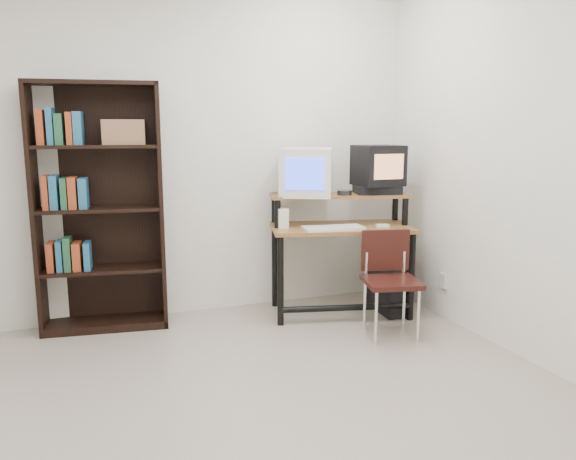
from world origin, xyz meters
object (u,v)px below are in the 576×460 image
object	(u,v)px
crt_tv	(378,165)
pc_tower	(389,287)
bookshelf	(100,206)
crt_monitor	(306,172)
computer_desk	(341,232)
school_chair	(389,272)

from	to	relation	value
crt_tv	pc_tower	xyz separation A→B (m)	(0.06, -0.13, -1.00)
pc_tower	bookshelf	distance (m)	2.40
crt_monitor	bookshelf	distance (m)	1.62
computer_desk	crt_monitor	world-z (taller)	crt_monitor
crt_tv	school_chair	size ratio (longest dim) A/B	0.46
crt_monitor	crt_tv	world-z (taller)	crt_tv
crt_monitor	crt_tv	xyz separation A→B (m)	(0.58, -0.13, 0.05)
school_chair	bookshelf	size ratio (longest dim) A/B	0.41
computer_desk	bookshelf	distance (m)	1.89
pc_tower	school_chair	size ratio (longest dim) A/B	0.59
computer_desk	pc_tower	bearing A→B (deg)	-3.19
crt_tv	school_chair	distance (m)	0.97
school_chair	bookshelf	xyz separation A→B (m)	(-1.98, 0.88, 0.48)
school_chair	crt_tv	bearing A→B (deg)	83.29
pc_tower	bookshelf	world-z (taller)	bookshelf
crt_monitor	crt_tv	size ratio (longest dim) A/B	1.54
bookshelf	school_chair	bearing A→B (deg)	-16.63
crt_tv	school_chair	world-z (taller)	crt_tv
crt_tv	pc_tower	bearing A→B (deg)	-66.34
school_chair	computer_desk	bearing A→B (deg)	115.98
crt_monitor	school_chair	size ratio (longest dim) A/B	0.71
computer_desk	crt_tv	bearing A→B (deg)	16.08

